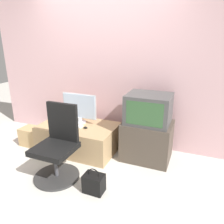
# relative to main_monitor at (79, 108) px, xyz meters

# --- Properties ---
(ground_plane) EXTENTS (12.00, 12.00, 0.00)m
(ground_plane) POSITION_rel_main_monitor_xyz_m (0.24, -0.85, -0.69)
(ground_plane) COLOR beige
(wall_back) EXTENTS (4.40, 0.05, 2.60)m
(wall_back) POSITION_rel_main_monitor_xyz_m (0.24, 0.47, 0.61)
(wall_back) COLOR beige
(wall_back) RESTS_ON ground_plane
(desk) EXTENTS (1.22, 0.76, 0.44)m
(desk) POSITION_rel_main_monitor_xyz_m (0.02, -0.10, -0.47)
(desk) COLOR tan
(desk) RESTS_ON ground_plane
(side_stand) EXTENTS (0.71, 0.55, 0.59)m
(side_stand) POSITION_rel_main_monitor_xyz_m (1.12, 0.06, -0.40)
(side_stand) COLOR #4C4238
(side_stand) RESTS_ON ground_plane
(main_monitor) EXTENTS (0.60, 0.20, 0.49)m
(main_monitor) POSITION_rel_main_monitor_xyz_m (0.00, 0.00, 0.00)
(main_monitor) COLOR silver
(main_monitor) RESTS_ON desk
(keyboard) EXTENTS (0.28, 0.11, 0.01)m
(keyboard) POSITION_rel_main_monitor_xyz_m (-0.01, -0.17, -0.25)
(keyboard) COLOR white
(keyboard) RESTS_ON desk
(mouse) EXTENTS (0.07, 0.04, 0.03)m
(mouse) POSITION_rel_main_monitor_xyz_m (0.20, -0.18, -0.24)
(mouse) COLOR black
(mouse) RESTS_ON desk
(crt_tv) EXTENTS (0.62, 0.52, 0.43)m
(crt_tv) POSITION_rel_main_monitor_xyz_m (1.12, 0.05, 0.11)
(crt_tv) COLOR #474747
(crt_tv) RESTS_ON side_stand
(office_chair) EXTENTS (0.60, 0.60, 0.97)m
(office_chair) POSITION_rel_main_monitor_xyz_m (0.14, -0.83, -0.30)
(office_chair) COLOR #333333
(office_chair) RESTS_ON ground_plane
(cardboard_box_lower) EXTENTS (0.34, 0.28, 0.31)m
(cardboard_box_lower) POSITION_rel_main_monitor_xyz_m (-0.83, -0.26, -0.54)
(cardboard_box_lower) COLOR tan
(cardboard_box_lower) RESTS_ON ground_plane
(handbag) EXTENTS (0.25, 0.17, 0.32)m
(handbag) POSITION_rel_main_monitor_xyz_m (0.73, -0.96, -0.57)
(handbag) COLOR black
(handbag) RESTS_ON ground_plane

